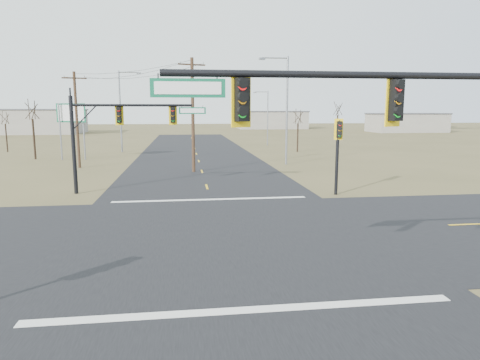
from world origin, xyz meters
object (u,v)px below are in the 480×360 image
Objects in this scene: utility_pole_near at (193,114)px; streetlight_a at (285,105)px; pedestal_signal_ne at (338,141)px; bare_tree_c at (298,116)px; mast_arm_near at (403,126)px; bare_tree_b at (5,118)px; mast_arm_far at (122,123)px; utility_pole_far at (77,118)px; streetlight_b at (266,115)px; highway_sign at (71,120)px; bare_tree_a at (32,109)px; streetlight_c at (122,107)px; bare_tree_d at (338,109)px.

streetlight_a reaches higher than utility_pole_near.
pedestal_signal_ne is 0.83× the size of bare_tree_c.
mast_arm_near reaches higher than pedestal_signal_ne.
bare_tree_c reaches higher than bare_tree_b.
bare_tree_b is (-19.28, 31.21, -0.11)m from mast_arm_far.
utility_pole_near is 0.93× the size of streetlight_a.
utility_pole_far reaches higher than streetlight_b.
bare_tree_a is (-4.45, 1.16, 1.22)m from highway_sign.
streetlight_c is (-20.87, -8.33, 1.15)m from streetlight_b.
streetlight_a is 1.27× the size of streetlight_b.
streetlight_c reaches higher than streetlight_b.
highway_sign reaches higher than bare_tree_c.
bare_tree_d is at bearing 49.00° from mast_arm_far.
utility_pole_far is 0.86× the size of streetlight_c.
streetlight_a is (20.16, -0.09, 1.33)m from utility_pole_far.
highway_sign is (-22.15, 23.26, 0.87)m from pedestal_signal_ne.
mast_arm_near is 28.18m from utility_pole_near.
mast_arm_far is at bearing -59.66° from bare_tree_a.
utility_pole_far is at bearing -127.14° from streetlight_b.
pedestal_signal_ne is 36.41m from streetlight_c.
bare_tree_d is at bearing 40.76° from streetlight_a.
streetlight_a is 1.89× the size of bare_tree_b.
bare_tree_a is 1.00× the size of bare_tree_d.
utility_pole_near reaches higher than bare_tree_a.
bare_tree_c is at bearing -134.60° from bare_tree_d.
bare_tree_a is at bearing 178.94° from highway_sign.
bare_tree_b is at bearing 119.06° from mast_arm_far.
streetlight_a is at bearing 113.03° from pedestal_signal_ne.
streetlight_b is (25.25, 16.77, 0.37)m from highway_sign.
streetlight_b reaches higher than pedestal_signal_ne.
pedestal_signal_ne is 40.37m from bare_tree_d.
utility_pole_near is 1.60× the size of highway_sign.
bare_tree_d is (47.08, 3.92, 1.21)m from bare_tree_b.
bare_tree_c is 12.44m from bare_tree_d.
mast_arm_near is 21.02m from mast_arm_far.
streetlight_c is (2.13, 15.57, 1.20)m from utility_pole_far.
mast_arm_near reaches higher than highway_sign.
streetlight_a is 23.88m from streetlight_c.
highway_sign is 30.31m from streetlight_b.
mast_arm_far is 41.01m from streetlight_b.
streetlight_b is 1.19× the size of bare_tree_d.
bare_tree_b is at bearing 149.48° from highway_sign.
pedestal_signal_ne is 47.46m from bare_tree_b.
pedestal_signal_ne is 0.70× the size of bare_tree_d.
streetlight_b is 11.07m from bare_tree_d.
bare_tree_c is at bearing -72.45° from streetlight_b.
mast_arm_far is 0.84× the size of streetlight_c.
streetlight_b is at bearing 47.09° from highway_sign.
bare_tree_a reaches higher than pedestal_signal_ne.
mast_arm_far is (-9.68, 18.65, -0.42)m from mast_arm_near.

